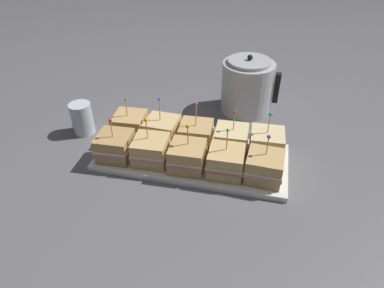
# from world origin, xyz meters

# --- Properties ---
(ground_plane) EXTENTS (6.00, 6.00, 0.00)m
(ground_plane) POSITION_xyz_m (0.00, 0.00, 0.00)
(ground_plane) COLOR slate
(serving_platter) EXTENTS (0.60, 0.26, 0.02)m
(serving_platter) POSITION_xyz_m (0.00, 0.00, 0.01)
(serving_platter) COLOR white
(serving_platter) RESTS_ON ground_plane
(sandwich_front_far_left) EXTENTS (0.11, 0.11, 0.14)m
(sandwich_front_far_left) POSITION_xyz_m (-0.23, -0.06, 0.06)
(sandwich_front_far_left) COLOR tan
(sandwich_front_far_left) RESTS_ON serving_platter
(sandwich_front_left) EXTENTS (0.11, 0.11, 0.15)m
(sandwich_front_left) POSITION_xyz_m (-0.12, -0.05, 0.06)
(sandwich_front_left) COLOR tan
(sandwich_front_left) RESTS_ON serving_platter
(sandwich_front_center) EXTENTS (0.11, 0.11, 0.15)m
(sandwich_front_center) POSITION_xyz_m (-0.00, -0.06, 0.06)
(sandwich_front_center) COLOR tan
(sandwich_front_center) RESTS_ON serving_platter
(sandwich_front_right) EXTENTS (0.11, 0.11, 0.15)m
(sandwich_front_right) POSITION_xyz_m (0.12, -0.06, 0.06)
(sandwich_front_right) COLOR tan
(sandwich_front_right) RESTS_ON serving_platter
(sandwich_front_far_right) EXTENTS (0.11, 0.11, 0.14)m
(sandwich_front_far_right) POSITION_xyz_m (0.23, -0.06, 0.06)
(sandwich_front_far_right) COLOR tan
(sandwich_front_far_right) RESTS_ON serving_platter
(sandwich_back_far_left) EXTENTS (0.11, 0.11, 0.15)m
(sandwich_back_far_left) POSITION_xyz_m (-0.23, 0.06, 0.06)
(sandwich_back_far_left) COLOR tan
(sandwich_back_far_left) RESTS_ON serving_platter
(sandwich_back_left) EXTENTS (0.11, 0.11, 0.16)m
(sandwich_back_left) POSITION_xyz_m (-0.12, 0.06, 0.06)
(sandwich_back_left) COLOR #DBB77A
(sandwich_back_left) RESTS_ON serving_platter
(sandwich_back_center) EXTENTS (0.11, 0.11, 0.16)m
(sandwich_back_center) POSITION_xyz_m (-0.00, 0.06, 0.06)
(sandwich_back_center) COLOR tan
(sandwich_back_center) RESTS_ON serving_platter
(sandwich_back_right) EXTENTS (0.11, 0.11, 0.15)m
(sandwich_back_right) POSITION_xyz_m (0.11, 0.06, 0.06)
(sandwich_back_right) COLOR beige
(sandwich_back_right) RESTS_ON serving_platter
(sandwich_back_far_right) EXTENTS (0.11, 0.11, 0.15)m
(sandwich_back_far_right) POSITION_xyz_m (0.22, 0.06, 0.06)
(sandwich_back_far_right) COLOR beige
(sandwich_back_far_right) RESTS_ON serving_platter
(kettle_steel) EXTENTS (0.22, 0.20, 0.22)m
(kettle_steel) POSITION_xyz_m (0.13, 0.36, 0.10)
(kettle_steel) COLOR #B7BABF
(kettle_steel) RESTS_ON ground_plane
(drinking_glass) EXTENTS (0.07, 0.07, 0.11)m
(drinking_glass) POSITION_xyz_m (-0.41, 0.07, 0.06)
(drinking_glass) COLOR silver
(drinking_glass) RESTS_ON ground_plane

